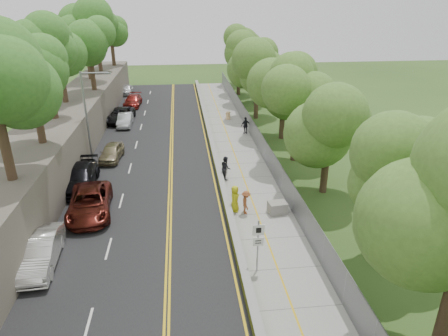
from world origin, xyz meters
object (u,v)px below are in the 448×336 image
at_px(car_1, 39,252).
at_px(person_far, 246,125).
at_px(signpost, 258,241).
at_px(construction_barrel, 228,116).
at_px(painter_0, 235,199).
at_px(concrete_block, 277,208).
at_px(streetlight, 89,111).
at_px(car_2, 90,203).

height_order(car_1, person_far, person_far).
distance_m(signpost, construction_barrel, 29.12).
distance_m(construction_barrel, car_1, 30.38).
height_order(construction_barrel, car_1, car_1).
height_order(construction_barrel, person_far, person_far).
bearing_deg(painter_0, concrete_block, -86.75).
relative_size(construction_barrel, concrete_block, 0.75).
xyz_separation_m(painter_0, person_far, (3.45, 16.69, -0.03)).
bearing_deg(car_1, construction_barrel, 59.54).
xyz_separation_m(streetlight, concrete_block, (14.04, -11.00, -4.19)).
relative_size(signpost, concrete_block, 2.56).
distance_m(concrete_block, car_1, 14.78).
height_order(streetlight, concrete_block, streetlight).
distance_m(signpost, person_far, 23.54).
xyz_separation_m(streetlight, person_far, (14.66, 6.29, -3.68)).
height_order(concrete_block, car_2, car_2).
xyz_separation_m(streetlight, painter_0, (11.21, -10.40, -3.65)).
xyz_separation_m(car_2, painter_0, (9.75, -0.76, 0.13)).
bearing_deg(streetlight, signpost, -55.92).
relative_size(concrete_block, car_2, 0.21).
relative_size(car_1, car_2, 0.86).
xyz_separation_m(concrete_block, car_2, (-12.58, 1.36, 0.41)).
bearing_deg(painter_0, car_1, 128.08).
relative_size(construction_barrel, car_2, 0.15).
bearing_deg(painter_0, streetlight, 62.46).
relative_size(streetlight, car_1, 1.58).
distance_m(car_1, person_far, 26.07).
relative_size(streetlight, signpost, 2.58).
height_order(car_1, painter_0, painter_0).
height_order(streetlight, signpost, streetlight).
relative_size(concrete_block, painter_0, 0.64).
distance_m(construction_barrel, painter_0, 22.51).
bearing_deg(signpost, concrete_block, 67.19).
relative_size(signpost, painter_0, 1.65).
bearing_deg(streetlight, car_2, -81.37).
height_order(construction_barrel, concrete_block, construction_barrel).
xyz_separation_m(streetlight, signpost, (11.51, -17.02, -2.68)).
distance_m(construction_barrel, car_2, 24.74).
relative_size(signpost, car_2, 0.53).
bearing_deg(person_far, concrete_block, 70.58).
bearing_deg(signpost, painter_0, 92.59).
bearing_deg(painter_0, person_far, 3.62).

